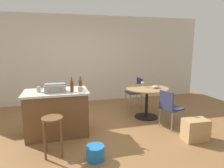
# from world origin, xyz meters

# --- Properties ---
(ground_plane) EXTENTS (8.80, 8.80, 0.00)m
(ground_plane) POSITION_xyz_m (0.00, 0.00, 0.00)
(ground_plane) COLOR olive
(back_wall) EXTENTS (8.00, 0.10, 2.70)m
(back_wall) POSITION_xyz_m (0.00, 2.52, 1.35)
(back_wall) COLOR beige
(back_wall) RESTS_ON ground_plane
(kitchen_island) EXTENTS (1.25, 0.74, 0.91)m
(kitchen_island) POSITION_xyz_m (-0.84, 0.17, 0.46)
(kitchen_island) COLOR brown
(kitchen_island) RESTS_ON ground_plane
(wooden_stool) EXTENTS (0.34, 0.34, 0.66)m
(wooden_stool) POSITION_xyz_m (-0.91, -0.63, 0.48)
(wooden_stool) COLOR brown
(wooden_stool) RESTS_ON ground_plane
(dining_table) EXTENTS (1.04, 1.04, 0.76)m
(dining_table) POSITION_xyz_m (1.33, 0.59, 0.59)
(dining_table) COLOR black
(dining_table) RESTS_ON ground_plane
(folding_chair_near) EXTENTS (0.42, 0.42, 0.86)m
(folding_chair_near) POSITION_xyz_m (1.37, 1.40, 0.51)
(folding_chair_near) COLOR navy
(folding_chair_near) RESTS_ON ground_plane
(folding_chair_far) EXTENTS (0.51, 0.51, 0.85)m
(folding_chair_far) POSITION_xyz_m (1.51, -0.17, 0.50)
(folding_chair_far) COLOR navy
(folding_chair_far) RESTS_ON ground_plane
(toolbox) EXTENTS (0.39, 0.27, 0.17)m
(toolbox) POSITION_xyz_m (-0.85, 0.10, 0.99)
(toolbox) COLOR gray
(toolbox) RESTS_ON kitchen_island
(bottle_0) EXTENTS (0.06, 0.06, 0.18)m
(bottle_0) POSITION_xyz_m (-0.34, 0.27, 0.98)
(bottle_0) COLOR maroon
(bottle_0) RESTS_ON kitchen_island
(bottle_1) EXTENTS (0.07, 0.07, 0.29)m
(bottle_1) POSITION_xyz_m (-0.53, 0.00, 1.02)
(bottle_1) COLOR #603314
(bottle_1) RESTS_ON kitchen_island
(bottle_2) EXTENTS (0.06, 0.06, 0.28)m
(bottle_2) POSITION_xyz_m (-0.36, 0.12, 1.02)
(bottle_2) COLOR #603314
(bottle_2) RESTS_ON kitchen_island
(cup_0) EXTENTS (0.12, 0.08, 0.10)m
(cup_0) POSITION_xyz_m (-0.38, -0.01, 0.96)
(cup_0) COLOR tan
(cup_0) RESTS_ON kitchen_island
(cup_1) EXTENTS (0.11, 0.07, 0.11)m
(cup_1) POSITION_xyz_m (-1.15, 0.17, 0.96)
(cup_1) COLOR tan
(cup_1) RESTS_ON kitchen_island
(wine_glass) EXTENTS (0.07, 0.07, 0.14)m
(wine_glass) POSITION_xyz_m (1.26, 0.71, 0.87)
(wine_glass) COLOR silver
(wine_glass) RESTS_ON dining_table
(serving_bowl) EXTENTS (0.18, 0.18, 0.07)m
(serving_bowl) POSITION_xyz_m (1.51, 0.49, 0.80)
(serving_bowl) COLOR tan
(serving_bowl) RESTS_ON dining_table
(cardboard_box) EXTENTS (0.48, 0.32, 0.42)m
(cardboard_box) POSITION_xyz_m (1.71, -0.80, 0.21)
(cardboard_box) COLOR tan
(cardboard_box) RESTS_ON ground_plane
(plastic_bucket) EXTENTS (0.30, 0.30, 0.23)m
(plastic_bucket) POSITION_xyz_m (-0.27, -0.95, 0.11)
(plastic_bucket) COLOR blue
(plastic_bucket) RESTS_ON ground_plane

